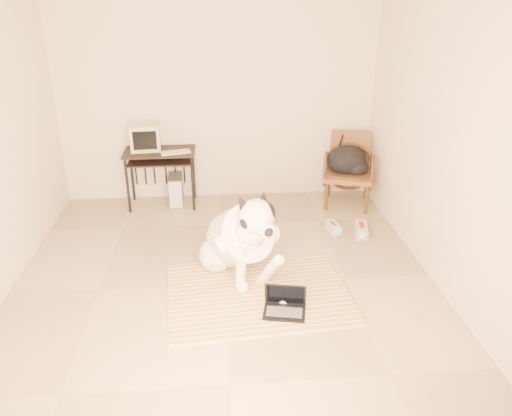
{
  "coord_description": "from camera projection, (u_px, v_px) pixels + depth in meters",
  "views": [
    {
      "loc": [
        -0.04,
        -4.05,
        2.58
      ],
      "look_at": [
        0.31,
        0.13,
        0.72
      ],
      "focal_mm": 35.0,
      "sensor_mm": 36.0,
      "label": 1
    }
  ],
  "objects": [
    {
      "name": "pc_tower",
      "position": [
        176.0,
        189.0,
        6.46
      ],
      "size": [
        0.18,
        0.41,
        0.37
      ],
      "color": "#4B4B4E",
      "rests_on": "floor"
    },
    {
      "name": "sneaker_right",
      "position": [
        361.0,
        230.0,
        5.68
      ],
      "size": [
        0.19,
        0.35,
        0.11
      ],
      "color": "silver",
      "rests_on": "floor"
    },
    {
      "name": "wall_front",
      "position": [
        230.0,
        301.0,
        2.14
      ],
      "size": [
        4.5,
        0.0,
        4.5
      ],
      "primitive_type": "plane",
      "rotation": [
        -1.57,
        0.0,
        0.0
      ],
      "color": "beige",
      "rests_on": "floor"
    },
    {
      "name": "sneaker_left",
      "position": [
        334.0,
        228.0,
        5.76
      ],
      "size": [
        0.16,
        0.28,
        0.09
      ],
      "color": "silver",
      "rests_on": "floor"
    },
    {
      "name": "computer_desk",
      "position": [
        160.0,
        159.0,
        6.22
      ],
      "size": [
        0.88,
        0.49,
        0.73
      ],
      "color": "black",
      "rests_on": "floor"
    },
    {
      "name": "laptop",
      "position": [
        285.0,
        305.0,
        4.3
      ],
      "size": [
        0.4,
        0.33,
        0.25
      ],
      "color": "black",
      "rests_on": "rug"
    },
    {
      "name": "crt_monitor",
      "position": [
        145.0,
        137.0,
        6.18
      ],
      "size": [
        0.39,
        0.37,
        0.32
      ],
      "color": "#BCAF93",
      "rests_on": "computer_desk"
    },
    {
      "name": "rattan_chair",
      "position": [
        348.0,
        170.0,
        6.36
      ],
      "size": [
        0.73,
        0.72,
        0.9
      ],
      "color": "brown",
      "rests_on": "floor"
    },
    {
      "name": "wall_right",
      "position": [
        450.0,
        142.0,
        4.35
      ],
      "size": [
        0.0,
        4.5,
        4.5
      ],
      "primitive_type": "plane",
      "rotation": [
        1.57,
        0.0,
        -1.57
      ],
      "color": "beige",
      "rests_on": "floor"
    },
    {
      "name": "rug",
      "position": [
        258.0,
        293.0,
        4.59
      ],
      "size": [
        1.73,
        1.38,
        0.02
      ],
      "color": "orange",
      "rests_on": "floor"
    },
    {
      "name": "desk_keyboard",
      "position": [
        176.0,
        152.0,
        6.09
      ],
      "size": [
        0.38,
        0.21,
        0.02
      ],
      "primitive_type": "cube",
      "rotation": [
        0.0,
        0.0,
        0.24
      ],
      "color": "#BCAF93",
      "rests_on": "computer_desk"
    },
    {
      "name": "backpack",
      "position": [
        348.0,
        161.0,
        6.25
      ],
      "size": [
        0.51,
        0.42,
        0.37
      ],
      "color": "black",
      "rests_on": "rattan_chair"
    },
    {
      "name": "floor",
      "position": [
        225.0,
        284.0,
        4.74
      ],
      "size": [
        4.5,
        4.5,
        0.0
      ],
      "primitive_type": "plane",
      "color": "tan",
      "rests_on": "ground"
    },
    {
      "name": "wall_back",
      "position": [
        217.0,
        95.0,
        6.25
      ],
      "size": [
        4.5,
        0.0,
        4.5
      ],
      "primitive_type": "plane",
      "rotation": [
        1.57,
        0.0,
        0.0
      ],
      "color": "beige",
      "rests_on": "floor"
    },
    {
      "name": "dog",
      "position": [
        240.0,
        239.0,
        4.73
      ],
      "size": [
        0.82,
        1.23,
        1.01
      ],
      "color": "white",
      "rests_on": "rug"
    }
  ]
}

